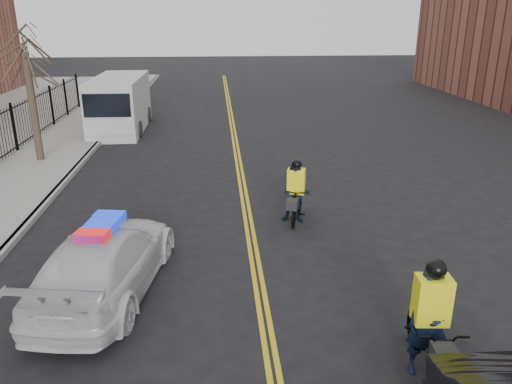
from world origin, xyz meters
The scene contains 10 objects.
ground centered at (0.00, 0.00, 0.00)m, with size 120.00×120.00×0.00m, color black.
center_line_left centered at (-0.08, 8.00, 0.01)m, with size 0.10×60.00×0.01m, color gold.
center_line_right centered at (0.08, 8.00, 0.01)m, with size 0.10×60.00×0.01m, color gold.
sidewalk centered at (-7.50, 8.00, 0.07)m, with size 3.00×60.00×0.15m, color gray.
curb centered at (-6.00, 8.00, 0.07)m, with size 0.20×60.00×0.15m, color gray.
street_tree centered at (-7.60, 10.00, 3.53)m, with size 3.20×3.20×4.80m.
police_cruiser centered at (-3.15, 0.20, 0.71)m, with size 2.68×5.06×1.56m.
cargo_van centered at (-5.50, 15.59, 1.25)m, with size 2.41×6.13×2.56m.
cyclist_near centered at (2.41, -2.73, 0.70)m, with size 0.88×2.10×2.01m.
cyclist_far centered at (1.30, 3.56, 0.70)m, with size 1.00×1.82×1.78m.
Camera 1 is at (-0.81, -9.09, 5.46)m, focal length 35.00 mm.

